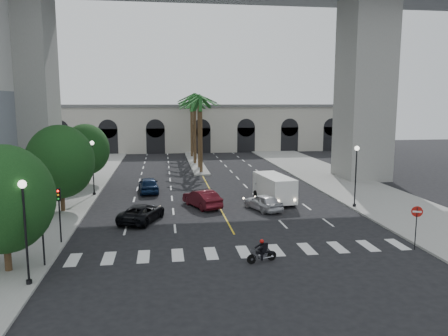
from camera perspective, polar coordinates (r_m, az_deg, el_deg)
ground at (r=28.41m, az=2.03°, el=-9.88°), size 140.00×140.00×0.00m
sidewalk_left at (r=43.70m, az=-21.45°, el=-3.76°), size 8.00×100.00×0.15m
sidewalk_right at (r=46.82m, az=17.11°, el=-2.74°), size 8.00×100.00×0.15m
median at (r=65.30m, az=-3.76°, el=0.80°), size 2.00×24.00×0.20m
pier_building at (r=81.79m, az=-4.68°, el=5.32°), size 71.00×10.50×8.50m
bridge at (r=50.09m, az=1.61°, el=19.58°), size 75.00×13.00×26.00m
palm_a at (r=54.72m, az=-3.07°, el=8.74°), size 3.20×3.20×10.30m
palm_b at (r=58.71m, az=-3.31°, el=9.00°), size 3.20×3.20×10.60m
palm_c at (r=62.67m, az=-3.89°, el=8.55°), size 3.20×3.20×10.10m
palm_d at (r=66.69m, az=-3.84°, el=9.19°), size 3.20×3.20×10.90m
palm_e at (r=70.66m, az=-4.28°, el=8.79°), size 3.20×3.20×10.40m
palm_f at (r=74.67m, az=-4.26°, el=8.99°), size 3.20×3.20×10.70m
street_tree_near at (r=25.43m, az=-26.87°, el=-3.65°), size 5.20×5.20×6.89m
street_tree_mid at (r=37.75m, az=-20.59°, el=0.78°), size 5.44×5.44×7.21m
street_tree_far at (r=49.48m, az=-17.59°, el=2.32°), size 5.04×5.04×6.68m
lamp_post_left_near at (r=23.27m, az=-24.56°, el=-6.61°), size 0.40×0.40×5.35m
lamp_post_left_far at (r=43.43m, az=-16.76°, el=0.62°), size 0.40×0.40×5.35m
lamp_post_right at (r=38.53m, az=16.85°, el=-0.37°), size 0.40×0.40×5.35m
traffic_signal_near at (r=25.74m, az=-22.67°, el=-6.70°), size 0.25×0.18×3.65m
traffic_signal_far at (r=29.51m, az=-20.73°, el=-4.67°), size 0.25×0.18×3.65m
motorcycle_rider at (r=25.29m, az=5.08°, el=-10.82°), size 1.82×0.70×1.36m
car_a at (r=36.80m, az=5.15°, el=-4.45°), size 2.98×4.43×1.40m
car_b at (r=37.69m, az=-2.90°, el=-4.01°), size 3.26×4.89×1.52m
car_c at (r=33.88m, az=-10.67°, el=-5.77°), size 3.87×5.32×1.34m
car_d at (r=43.58m, az=5.71°, el=-2.29°), size 3.75×5.73×1.54m
car_e at (r=44.25m, az=-9.82°, el=-2.18°), size 2.26×4.79×1.58m
cargo_van at (r=39.66m, az=6.59°, el=-2.55°), size 2.88×5.92×2.43m
pedestrian_a at (r=33.81m, az=-24.45°, el=-5.67°), size 0.84×0.74×1.93m
pedestrian_b at (r=32.80m, az=-23.37°, el=-6.06°), size 1.17×1.15×1.90m
do_not_enter_sign at (r=29.21m, az=23.85°, el=-6.03°), size 0.64×0.27×2.75m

